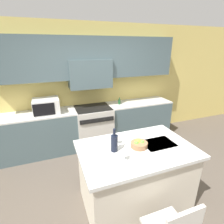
{
  "coord_description": "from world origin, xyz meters",
  "views": [
    {
      "loc": [
        -0.89,
        -1.83,
        2.2
      ],
      "look_at": [
        0.06,
        0.71,
        1.18
      ],
      "focal_mm": 28.0,
      "sensor_mm": 36.0,
      "label": 1
    }
  ],
  "objects_px": {
    "range_stove": "(94,126)",
    "wine_glass_far": "(117,136)",
    "wine_glass_near": "(124,151)",
    "oil_bottle_on_counter": "(119,102)",
    "fruit_bowl": "(139,144)",
    "microwave": "(46,106)",
    "wine_bottle": "(114,143)"
  },
  "relations": [
    {
      "from": "range_stove",
      "to": "wine_glass_far",
      "type": "bearing_deg",
      "value": -92.66
    },
    {
      "from": "range_stove",
      "to": "wine_glass_near",
      "type": "distance_m",
      "value": 2.1
    },
    {
      "from": "oil_bottle_on_counter",
      "to": "fruit_bowl",
      "type": "bearing_deg",
      "value": -104.8
    },
    {
      "from": "microwave",
      "to": "oil_bottle_on_counter",
      "type": "xyz_separation_m",
      "value": [
        1.62,
        0.01,
        -0.09
      ]
    },
    {
      "from": "wine_glass_far",
      "to": "wine_glass_near",
      "type": "bearing_deg",
      "value": -99.19
    },
    {
      "from": "microwave",
      "to": "fruit_bowl",
      "type": "bearing_deg",
      "value": -58.35
    },
    {
      "from": "wine_glass_near",
      "to": "wine_glass_far",
      "type": "bearing_deg",
      "value": 80.81
    },
    {
      "from": "wine_bottle",
      "to": "wine_glass_far",
      "type": "relative_size",
      "value": 1.71
    },
    {
      "from": "fruit_bowl",
      "to": "wine_bottle",
      "type": "bearing_deg",
      "value": 175.21
    },
    {
      "from": "range_stove",
      "to": "wine_bottle",
      "type": "bearing_deg",
      "value": -95.67
    },
    {
      "from": "range_stove",
      "to": "oil_bottle_on_counter",
      "type": "xyz_separation_m",
      "value": [
        0.66,
        0.03,
        0.52
      ]
    },
    {
      "from": "range_stove",
      "to": "oil_bottle_on_counter",
      "type": "distance_m",
      "value": 0.83
    },
    {
      "from": "range_stove",
      "to": "wine_glass_far",
      "type": "height_order",
      "value": "wine_glass_far"
    },
    {
      "from": "range_stove",
      "to": "wine_glass_near",
      "type": "height_order",
      "value": "wine_glass_near"
    },
    {
      "from": "fruit_bowl",
      "to": "wine_glass_far",
      "type": "bearing_deg",
      "value": 143.52
    },
    {
      "from": "wine_glass_far",
      "to": "oil_bottle_on_counter",
      "type": "xyz_separation_m",
      "value": [
        0.73,
        1.66,
        -0.08
      ]
    },
    {
      "from": "wine_glass_near",
      "to": "oil_bottle_on_counter",
      "type": "distance_m",
      "value": 2.19
    },
    {
      "from": "wine_bottle",
      "to": "oil_bottle_on_counter",
      "type": "distance_m",
      "value": 2.0
    },
    {
      "from": "microwave",
      "to": "wine_bottle",
      "type": "xyz_separation_m",
      "value": [
        0.78,
        -1.8,
        -0.02
      ]
    },
    {
      "from": "microwave",
      "to": "wine_glass_far",
      "type": "distance_m",
      "value": 1.87
    },
    {
      "from": "microwave",
      "to": "wine_bottle",
      "type": "height_order",
      "value": "wine_bottle"
    },
    {
      "from": "microwave",
      "to": "fruit_bowl",
      "type": "height_order",
      "value": "microwave"
    },
    {
      "from": "wine_glass_near",
      "to": "fruit_bowl",
      "type": "bearing_deg",
      "value": 32.9
    },
    {
      "from": "wine_glass_far",
      "to": "wine_bottle",
      "type": "bearing_deg",
      "value": -123.78
    },
    {
      "from": "wine_bottle",
      "to": "oil_bottle_on_counter",
      "type": "relative_size",
      "value": 1.97
    },
    {
      "from": "microwave",
      "to": "oil_bottle_on_counter",
      "type": "height_order",
      "value": "microwave"
    },
    {
      "from": "microwave",
      "to": "fruit_bowl",
      "type": "distance_m",
      "value": 2.15
    },
    {
      "from": "microwave",
      "to": "wine_glass_near",
      "type": "xyz_separation_m",
      "value": [
        0.82,
        -2.03,
        -0.01
      ]
    },
    {
      "from": "fruit_bowl",
      "to": "oil_bottle_on_counter",
      "type": "xyz_separation_m",
      "value": [
        0.49,
        1.84,
        0.01
      ]
    },
    {
      "from": "wine_bottle",
      "to": "oil_bottle_on_counter",
      "type": "xyz_separation_m",
      "value": [
        0.83,
        1.81,
        -0.07
      ]
    },
    {
      "from": "wine_glass_near",
      "to": "wine_glass_far",
      "type": "relative_size",
      "value": 1.0
    },
    {
      "from": "wine_glass_near",
      "to": "fruit_bowl",
      "type": "height_order",
      "value": "wine_glass_near"
    }
  ]
}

